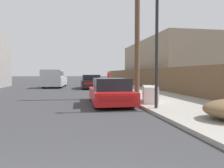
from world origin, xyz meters
The scene contains 10 objects.
sidewalk_curb centered at (5.30, 23.50, 0.06)m, with size 4.20×63.00×0.12m, color #9E998E.
discarded_fridge centered at (3.99, 7.83, 0.49)m, with size 1.11×1.93×0.77m.
parked_sports_car_red centered at (2.15, 8.27, 0.57)m, with size 1.90×4.41×1.24m.
car_parked_mid centered at (2.10, 19.15, 0.63)m, with size 1.89×4.44×1.33m.
pickup_truck centered at (-1.52, 21.33, 0.90)m, with size 2.41×5.58×1.82m.
utility_pole centered at (3.99, 9.98, 4.24)m, with size 1.80×0.28×7.99m.
street_lamp centered at (3.57, 5.98, 2.85)m, with size 0.26×0.26×4.71m.
wooden_fence centered at (7.25, 20.64, 1.01)m, with size 0.08×39.02×1.78m, color brown.
building_right_house centered at (11.33, 23.04, 2.64)m, with size 6.00×15.58×5.28m, color gray.
pedestrian centered at (4.56, 23.25, 0.97)m, with size 0.34×0.34×1.66m.
Camera 1 is at (0.37, -2.02, 1.48)m, focal length 35.00 mm.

